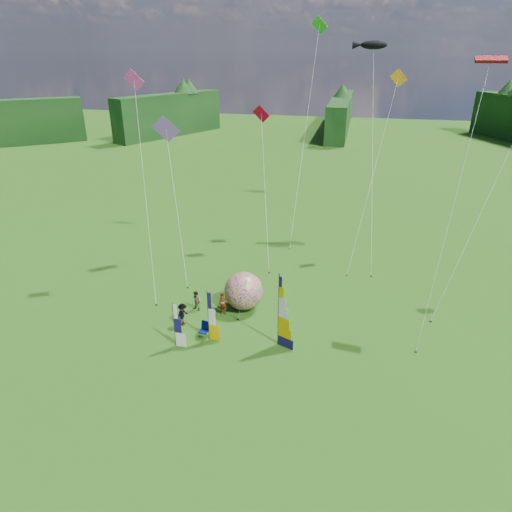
% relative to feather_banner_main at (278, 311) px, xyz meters
% --- Properties ---
extents(ground, '(220.00, 220.00, 0.00)m').
position_rel_feather_banner_main_xyz_m(ground, '(-0.68, -2.82, -2.44)').
color(ground, '#215416').
rests_on(ground, ground).
extents(treeline_ring, '(210.00, 210.00, 8.00)m').
position_rel_feather_banner_main_xyz_m(treeline_ring, '(-0.68, -2.82, 1.56)').
color(treeline_ring, '#1E4618').
rests_on(treeline_ring, ground).
extents(feather_banner_main, '(1.25, 0.63, 4.88)m').
position_rel_feather_banner_main_xyz_m(feather_banner_main, '(0.00, 0.00, 0.00)').
color(feather_banner_main, '#150F47').
rests_on(feather_banner_main, ground).
extents(side_banner_left, '(0.97, 0.25, 3.48)m').
position_rel_feather_banner_main_xyz_m(side_banner_left, '(-4.43, -0.43, -0.70)').
color(side_banner_left, '#DDA400').
rests_on(side_banner_left, ground).
extents(side_banner_far, '(0.92, 0.15, 3.06)m').
position_rel_feather_banner_main_xyz_m(side_banner_far, '(-6.29, -1.57, -0.91)').
color(side_banner_far, white).
rests_on(side_banner_far, ground).
extents(bol_inflatable, '(3.14, 3.14, 2.78)m').
position_rel_feather_banner_main_xyz_m(bol_inflatable, '(-3.19, 3.88, -1.05)').
color(bol_inflatable, navy).
rests_on(bol_inflatable, ground).
extents(spectator_a, '(0.69, 0.57, 1.63)m').
position_rel_feather_banner_main_xyz_m(spectator_a, '(-4.41, 2.73, -1.62)').
color(spectator_a, '#66594C').
rests_on(spectator_a, ground).
extents(spectator_b, '(0.82, 0.63, 1.51)m').
position_rel_feather_banner_main_xyz_m(spectator_b, '(-6.40, 2.79, -1.68)').
color(spectator_b, '#66594C').
rests_on(spectator_b, ground).
extents(spectator_c, '(0.61, 1.11, 1.62)m').
position_rel_feather_banner_main_xyz_m(spectator_c, '(-6.69, 0.81, -1.63)').
color(spectator_c, '#66594C').
rests_on(spectator_c, ground).
extents(spectator_d, '(0.85, 0.96, 1.57)m').
position_rel_feather_banner_main_xyz_m(spectator_d, '(-3.76, 4.77, -1.66)').
color(spectator_d, '#66594C').
rests_on(spectator_d, ground).
extents(camp_chair, '(0.73, 0.73, 1.09)m').
position_rel_feather_banner_main_xyz_m(camp_chair, '(-4.83, -0.30, -1.89)').
color(camp_chair, '#000C42').
rests_on(camp_chair, ground).
extents(kite_whale, '(6.33, 16.48, 18.99)m').
position_rel_feather_banner_main_xyz_m(kite_whale, '(5.18, 17.55, 7.05)').
color(kite_whale, black).
rests_on(kite_whale, ground).
extents(kite_rainbow_delta, '(11.05, 12.79, 13.03)m').
position_rel_feather_banner_main_xyz_m(kite_rainbow_delta, '(-10.10, 9.24, 4.08)').
color(kite_rainbow_delta, '#CC3D2E').
rests_on(kite_rainbow_delta, ground).
extents(kite_parafoil, '(9.12, 12.21, 18.41)m').
position_rel_feather_banner_main_xyz_m(kite_parafoil, '(9.88, 4.64, 6.76)').
color(kite_parafoil, red).
rests_on(kite_parafoil, ground).
extents(small_kite_red, '(6.10, 10.71, 13.22)m').
position_rel_feather_banner_main_xyz_m(small_kite_red, '(-3.64, 13.60, 4.17)').
color(small_kite_red, '#BC041F').
rests_on(small_kite_red, ground).
extents(small_kite_orange, '(6.34, 11.13, 16.17)m').
position_rel_feather_banner_main_xyz_m(small_kite_orange, '(5.31, 14.76, 5.65)').
color(small_kite_orange, orange).
rests_on(small_kite_orange, ground).
extents(small_kite_yellow, '(9.52, 11.06, 13.74)m').
position_rel_feather_banner_main_xyz_m(small_kite_yellow, '(12.42, 8.48, 4.43)').
color(small_kite_yellow, yellow).
rests_on(small_kite_yellow, ground).
extents(small_kite_pink, '(5.99, 9.27, 16.43)m').
position_rel_feather_banner_main_xyz_m(small_kite_pink, '(-11.15, 6.07, 5.78)').
color(small_kite_pink, '#E83D9E').
rests_on(small_kite_pink, ground).
extents(small_kite_green, '(6.50, 12.47, 20.56)m').
position_rel_feather_banner_main_xyz_m(small_kite_green, '(-1.13, 19.83, 7.84)').
color(small_kite_green, green).
rests_on(small_kite_green, ground).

